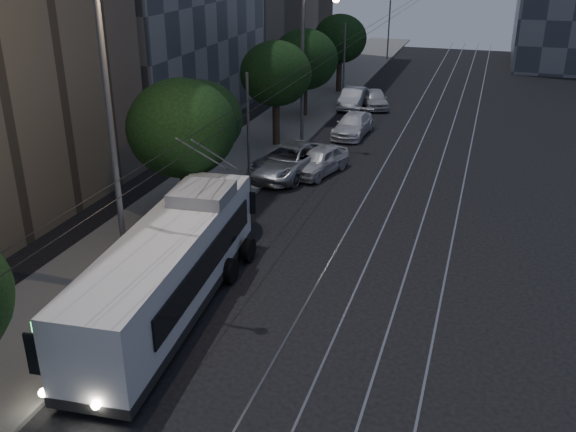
% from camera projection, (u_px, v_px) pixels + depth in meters
% --- Properties ---
extents(ground, '(120.00, 120.00, 0.00)m').
position_uv_depth(ground, '(291.00, 315.00, 21.60)').
color(ground, black).
rests_on(ground, ground).
extents(sidewalk, '(5.00, 90.00, 0.15)m').
position_uv_depth(sidewalk, '(273.00, 135.00, 41.15)').
color(sidewalk, slate).
rests_on(sidewalk, ground).
extents(tram_rails, '(4.52, 90.00, 0.02)m').
position_uv_depth(tram_rails, '(431.00, 150.00, 38.37)').
color(tram_rails, gray).
rests_on(tram_rails, ground).
extents(overhead_wires, '(2.23, 90.00, 6.00)m').
position_uv_depth(overhead_wires, '(312.00, 85.00, 39.09)').
color(overhead_wires, black).
rests_on(overhead_wires, ground).
extents(trolleybus, '(3.41, 11.71, 5.63)m').
position_uv_depth(trolleybus, '(171.00, 267.00, 21.30)').
color(trolleybus, silver).
rests_on(trolleybus, ground).
extents(pickup_silver, '(3.76, 6.22, 1.61)m').
position_uv_depth(pickup_silver, '(290.00, 160.00, 34.15)').
color(pickup_silver, '#A5A7AD').
rests_on(pickup_silver, ground).
extents(car_white_a, '(2.83, 4.57, 1.45)m').
position_uv_depth(car_white_a, '(319.00, 161.00, 34.34)').
color(car_white_a, silver).
rests_on(car_white_a, ground).
extents(car_white_b, '(2.16, 4.78, 1.36)m').
position_uv_depth(car_white_b, '(353.00, 125.00, 41.10)').
color(car_white_b, silver).
rests_on(car_white_b, ground).
extents(car_white_c, '(1.59, 4.45, 1.46)m').
position_uv_depth(car_white_c, '(353.00, 98.00, 47.85)').
color(car_white_c, silver).
rests_on(car_white_c, ground).
extents(car_white_d, '(2.82, 4.29, 1.36)m').
position_uv_depth(car_white_d, '(375.00, 99.00, 47.86)').
color(car_white_d, silver).
rests_on(car_white_d, ground).
extents(tree_1, '(4.54, 4.54, 6.50)m').
position_uv_depth(tree_1, '(182.00, 129.00, 26.48)').
color(tree_1, black).
rests_on(tree_1, ground).
extents(tree_2, '(3.94, 3.94, 5.86)m').
position_uv_depth(tree_2, '(200.00, 120.00, 29.22)').
color(tree_2, black).
rests_on(tree_2, ground).
extents(tree_3, '(4.21, 4.21, 6.31)m').
position_uv_depth(tree_3, '(276.00, 74.00, 37.43)').
color(tree_3, black).
rests_on(tree_3, ground).
extents(tree_4, '(4.60, 4.60, 6.10)m').
position_uv_depth(tree_4, '(305.00, 60.00, 44.04)').
color(tree_4, black).
rests_on(tree_4, ground).
extents(tree_5, '(4.23, 4.23, 6.25)m').
position_uv_depth(tree_5, '(340.00, 39.00, 51.02)').
color(tree_5, black).
rests_on(tree_5, ground).
extents(streetlamp_near, '(2.70, 0.44, 11.33)m').
position_uv_depth(streetlamp_near, '(121.00, 110.00, 19.88)').
color(streetlamp_near, slate).
rests_on(streetlamp_near, ground).
extents(streetlamp_far, '(2.22, 0.44, 9.07)m').
position_uv_depth(streetlamp_far, '(309.00, 54.00, 37.05)').
color(streetlamp_far, slate).
rests_on(streetlamp_far, ground).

